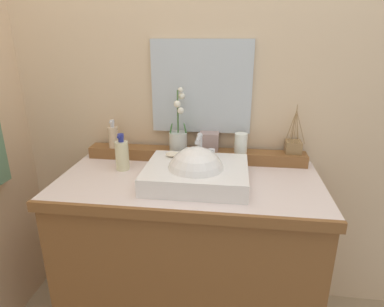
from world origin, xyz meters
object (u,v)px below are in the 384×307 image
tumbler_cup (241,143)px  sink_basin (196,175)px  soap_bar (173,154)px  trinket_box (209,141)px  potted_plant (178,135)px  reed_diffuser (293,146)px  soap_dispenser (113,136)px  lotion_bottle (122,155)px

tumbler_cup → sink_basin: bearing=-125.8°
soap_bar → trinket_box: bearing=49.5°
potted_plant → reed_diffuser: bearing=3.5°
soap_bar → tumbler_cup: tumbler_cup is taller
soap_bar → sink_basin: bearing=-41.9°
soap_bar → soap_dispenser: size_ratio=0.48×
potted_plant → trinket_box: (0.15, 0.03, -0.03)m
soap_dispenser → trinket_box: (0.50, 0.02, -0.01)m
reed_diffuser → lotion_bottle: reed_diffuser is taller
soap_dispenser → reed_diffuser: 0.91m
lotion_bottle → tumbler_cup: bearing=15.1°
potted_plant → lotion_bottle: size_ratio=1.78×
soap_bar → lotion_bottle: 0.25m
soap_bar → potted_plant: (-0.00, 0.15, 0.05)m
tumbler_cup → reed_diffuser: (0.26, 0.03, -0.02)m
tumbler_cup → trinket_box: tumbler_cup is taller
sink_basin → tumbler_cup: bearing=54.2°
potted_plant → tumbler_cup: bearing=0.4°
sink_basin → soap_bar: (-0.12, 0.11, 0.05)m
soap_dispenser → reed_diffuser: size_ratio=0.60×
tumbler_cup → soap_dispenser: bearing=-180.0°
tumbler_cup → reed_diffuser: 0.26m
sink_basin → soap_dispenser: size_ratio=3.03×
soap_dispenser → lotion_bottle: (0.10, -0.15, -0.04)m
sink_basin → lotion_bottle: 0.39m
soap_bar → potted_plant: 0.16m
reed_diffuser → lotion_bottle: (-0.82, -0.18, -0.02)m
sink_basin → reed_diffuser: (0.45, 0.30, 0.05)m
soap_bar → trinket_box: size_ratio=0.74×
sink_basin → potted_plant: bearing=114.8°
potted_plant → reed_diffuser: 0.57m
potted_plant → soap_dispenser: size_ratio=2.17×
sink_basin → trinket_box: (0.03, 0.29, 0.06)m
trinket_box → lotion_bottle: lotion_bottle is taller
potted_plant → soap_dispenser: potted_plant is taller
soap_bar → soap_dispenser: soap_dispenser is taller
trinket_box → soap_bar: bearing=-131.3°
potted_plant → soap_dispenser: bearing=179.7°
reed_diffuser → lotion_bottle: bearing=-167.4°
potted_plant → soap_dispenser: (-0.34, 0.00, -0.02)m
soap_bar → lotion_bottle: bearing=178.9°
soap_bar → reed_diffuser: 0.60m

